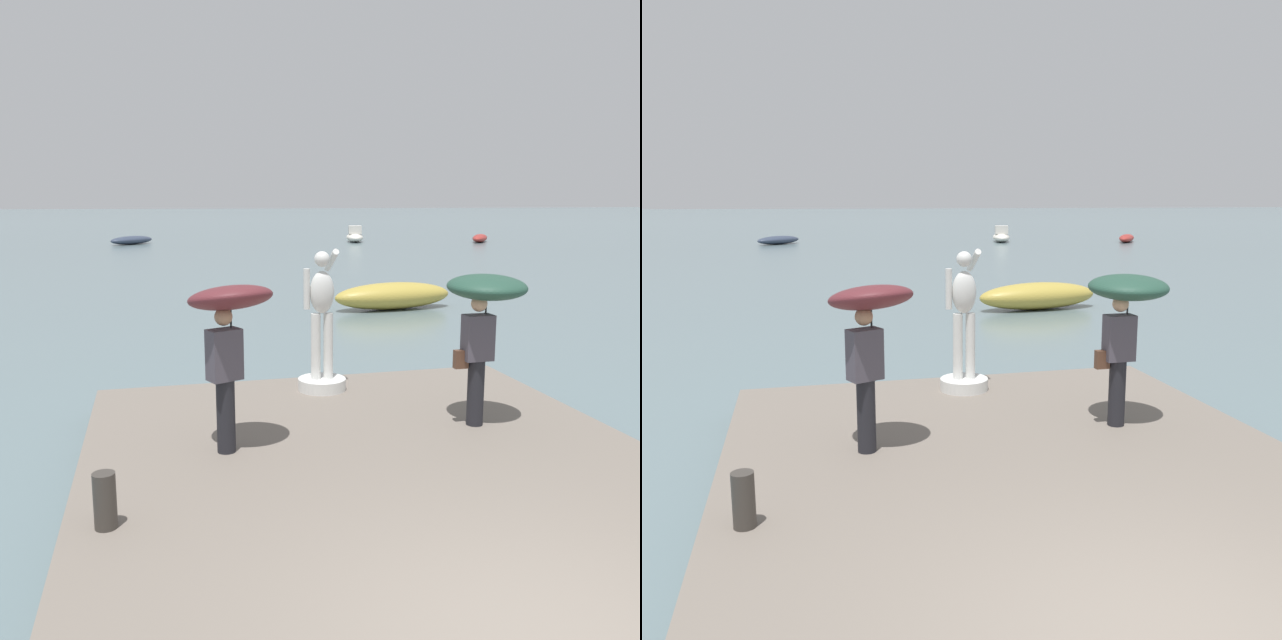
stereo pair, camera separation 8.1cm
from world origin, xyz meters
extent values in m
plane|color=slate|center=(0.00, 40.00, 0.00)|extent=(400.00, 400.00, 0.00)
cube|color=#70665B|center=(0.00, 2.12, 0.20)|extent=(6.69, 10.25, 0.40)
cylinder|color=silver|center=(0.08, 6.45, 0.49)|extent=(0.75, 0.75, 0.18)
cylinder|color=silver|center=(-0.02, 6.45, 1.10)|extent=(0.15, 0.15, 1.03)
cylinder|color=silver|center=(0.18, 6.45, 1.10)|extent=(0.15, 0.15, 1.03)
ellipsoid|color=silver|center=(0.08, 6.45, 1.94)|extent=(0.38, 0.26, 0.66)
sphere|color=silver|center=(0.08, 6.45, 2.45)|extent=(0.24, 0.24, 0.24)
cylinder|color=silver|center=(-0.16, 6.45, 2.00)|extent=(0.10, 0.10, 0.62)
cylinder|color=silver|center=(0.30, 6.71, 2.41)|extent=(0.10, 0.59, 0.40)
cylinder|color=black|center=(-1.66, 4.14, 0.84)|extent=(0.22, 0.22, 0.88)
cube|color=#47424C|center=(-1.66, 4.14, 1.58)|extent=(0.44, 0.37, 0.60)
sphere|color=#A87A5B|center=(-1.66, 4.14, 2.02)|extent=(0.21, 0.21, 0.21)
cylinder|color=#262626|center=(-1.57, 4.23, 1.89)|extent=(0.02, 0.02, 0.53)
ellipsoid|color=#5B2328|center=(-1.57, 4.23, 2.23)|extent=(1.32, 1.33, 0.45)
cylinder|color=black|center=(1.64, 4.33, 0.84)|extent=(0.22, 0.22, 0.88)
cube|color=#47424C|center=(1.64, 4.33, 1.58)|extent=(0.38, 0.24, 0.60)
sphere|color=tan|center=(1.64, 4.33, 2.02)|extent=(0.21, 0.21, 0.21)
cylinder|color=#262626|center=(1.76, 4.38, 1.89)|extent=(0.02, 0.02, 0.52)
ellipsoid|color=#234738|center=(1.76, 4.38, 2.23)|extent=(1.04, 1.05, 0.35)
cube|color=#513323|center=(1.42, 4.35, 1.30)|extent=(0.18, 0.10, 0.24)
cylinder|color=#38332D|center=(-2.93, 2.51, 0.66)|extent=(0.21, 0.21, 0.53)
ellipsoid|color=#B2993D|center=(4.74, 16.00, 0.41)|extent=(3.94, 1.65, 0.82)
ellipsoid|color=#9E2D28|center=(22.78, 45.65, 0.30)|extent=(3.11, 3.96, 0.61)
ellipsoid|color=silver|center=(13.20, 48.10, 0.35)|extent=(2.12, 3.86, 0.70)
cube|color=beige|center=(13.13, 47.84, 0.96)|extent=(1.18, 1.18, 0.64)
ellipsoid|color=#2D384C|center=(-3.86, 49.31, 0.31)|extent=(3.75, 3.75, 0.62)
camera|label=1|loc=(-2.42, -3.54, 3.35)|focal=38.08mm
camera|label=2|loc=(-2.35, -3.56, 3.35)|focal=38.08mm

